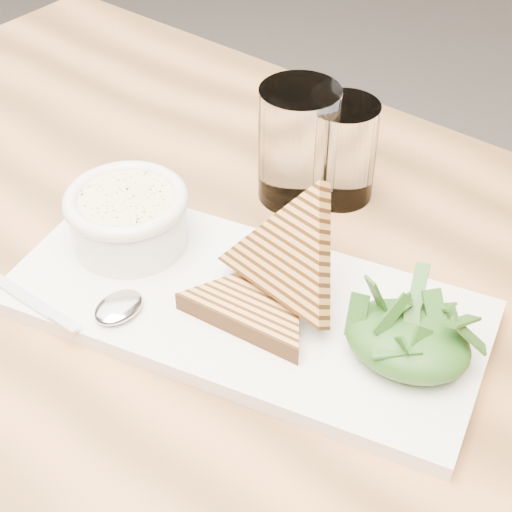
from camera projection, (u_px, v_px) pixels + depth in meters
The scene contains 14 objects.
table_top at pixel (201, 328), 0.70m from camera, with size 1.22×0.81×0.04m, color #AE7240.
table_leg_bl at pixel (63, 238), 1.40m from camera, with size 0.06×0.06×0.73m, color #AE7240.
platter at pixel (244, 306), 0.68m from camera, with size 0.41×0.19×0.02m, color silver.
soup_bowl at pixel (129, 224), 0.72m from camera, with size 0.11×0.11×0.04m, color silver.
soup at pixel (126, 202), 0.70m from camera, with size 0.09×0.09×0.01m, color beige.
bowl_rim at pixel (126, 200), 0.70m from camera, with size 0.11×0.11×0.01m, color silver.
sandwich_flat at pixel (257, 304), 0.66m from camera, with size 0.14×0.14×0.02m, color #C78940, non-canonical shape.
sandwich_lean at pixel (289, 257), 0.65m from camera, with size 0.14×0.14×0.08m, color #C78940, non-canonical shape.
salad_base at pixel (407, 340), 0.61m from camera, with size 0.10×0.08×0.04m, color #1F4815.
arugula_pile at pixel (409, 334), 0.61m from camera, with size 0.11×0.10×0.05m, color #2A581E, non-canonical shape.
spoon_bowl at pixel (119, 307), 0.66m from camera, with size 0.03×0.05×0.01m, color silver.
spoon_handle at pixel (30, 300), 0.67m from camera, with size 0.12×0.01×0.00m, color silver.
glass_near at pixel (298, 144), 0.77m from camera, with size 0.08×0.08×0.12m, color white.
glass_far at pixel (342, 151), 0.78m from camera, with size 0.07×0.07×0.10m, color white.
Camera 1 is at (0.43, -0.24, 1.26)m, focal length 55.00 mm.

